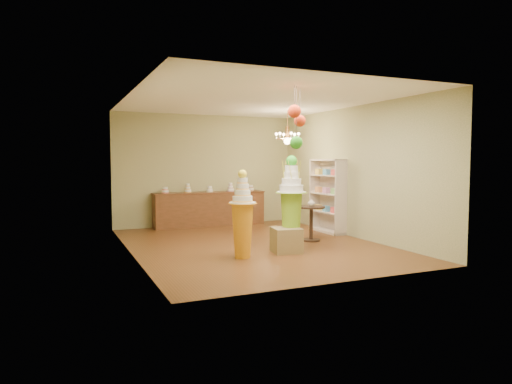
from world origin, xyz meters
name	(u,v)px	position (x,y,z in m)	size (l,w,h in m)	color
floor	(253,244)	(0.00, 0.00, 0.00)	(6.50, 6.50, 0.00)	#553017
ceiling	(253,101)	(0.00, 0.00, 3.00)	(6.50, 6.50, 0.00)	white
wall_back	(206,170)	(0.00, 3.25, 1.50)	(5.00, 0.04, 3.00)	#99996B
wall_front	(343,179)	(0.00, -3.25, 1.50)	(5.00, 0.04, 3.00)	#99996B
wall_left	(130,175)	(-2.50, 0.00, 1.50)	(0.04, 6.50, 3.00)	#99996B
wall_right	(353,172)	(2.50, 0.00, 1.50)	(0.04, 6.50, 3.00)	#99996B
pedestal_green	(291,210)	(0.41, -0.92, 0.81)	(0.71, 0.71, 1.87)	#81BB29
pedestal_orange	(243,223)	(-0.69, -1.12, 0.64)	(0.63, 0.63, 1.60)	orange
burlap_riser	(286,240)	(0.26, -1.00, 0.24)	(0.52, 0.52, 0.48)	olive
sideboard	(210,208)	(0.00, 2.97, 0.48)	(3.04, 0.54, 1.16)	#59331C
shelving_unit	(328,196)	(2.34, 0.80, 0.90)	(0.33, 1.20, 1.80)	beige
round_table	(311,219)	(1.34, -0.12, 0.50)	(0.73, 0.73, 0.77)	black
vase	(311,202)	(1.34, -0.12, 0.85)	(0.16, 0.16, 0.17)	beige
pom_red_left	(294,111)	(-0.15, -2.06, 2.58)	(0.22, 0.22, 0.53)	#473A33
pom_green_mid	(296,142)	(-0.08, -2.01, 2.07)	(0.22, 0.22, 1.04)	#473A33
pom_red_right	(300,121)	(0.04, -1.90, 2.44)	(0.20, 0.20, 0.66)	#473A33
chandelier	(287,139)	(1.47, 1.29, 2.30)	(0.83, 0.83, 0.85)	#DA944C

